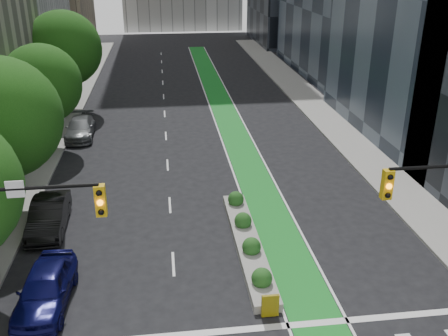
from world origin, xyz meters
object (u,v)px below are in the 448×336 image
object	(u,v)px
parked_car_left_far	(80,128)
median_planter	(248,240)
parked_car_left_mid	(49,216)
parked_car_left_near	(45,288)

from	to	relation	value
parked_car_left_far	median_planter	bearing A→B (deg)	-61.33
parked_car_left_mid	parked_car_left_near	bearing A→B (deg)	-82.01
parked_car_left_far	parked_car_left_near	bearing A→B (deg)	-87.95
parked_car_left_near	parked_car_left_far	xyz separation A→B (m)	(-1.42, 20.90, -0.08)
median_planter	parked_car_left_mid	bearing A→B (deg)	163.20
median_planter	parked_car_left_far	world-z (taller)	parked_car_left_far
median_planter	parked_car_left_near	distance (m)	9.55
median_planter	parked_car_left_mid	world-z (taller)	parked_car_left_mid
parked_car_left_mid	parked_car_left_far	xyz separation A→B (m)	(-0.36, 14.56, -0.05)
median_planter	parked_car_left_far	distance (m)	20.41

